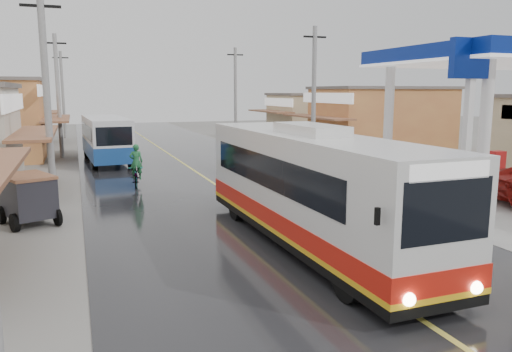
# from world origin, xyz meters

# --- Properties ---
(ground) EXTENTS (120.00, 120.00, 0.00)m
(ground) POSITION_xyz_m (0.00, 0.00, 0.00)
(ground) COLOR slate
(ground) RESTS_ON ground
(road) EXTENTS (12.00, 90.00, 0.02)m
(road) POSITION_xyz_m (0.00, 15.00, 0.01)
(road) COLOR black
(road) RESTS_ON ground
(centre_line) EXTENTS (0.15, 90.00, 0.01)m
(centre_line) POSITION_xyz_m (0.00, 15.00, 0.02)
(centre_line) COLOR #D8CC4C
(centre_line) RESTS_ON road
(shopfronts_right) EXTENTS (11.00, 44.00, 4.80)m
(shopfronts_right) POSITION_xyz_m (15.00, 12.00, 0.00)
(shopfronts_right) COLOR beige
(shopfronts_right) RESTS_ON ground
(utility_poles_left) EXTENTS (1.60, 50.00, 8.00)m
(utility_poles_left) POSITION_xyz_m (-7.00, 16.00, 0.00)
(utility_poles_left) COLOR gray
(utility_poles_left) RESTS_ON ground
(utility_poles_right) EXTENTS (1.60, 36.00, 8.00)m
(utility_poles_right) POSITION_xyz_m (7.00, 15.00, 0.00)
(utility_poles_right) COLOR gray
(utility_poles_right) RESTS_ON ground
(coach_bus) EXTENTS (2.67, 11.08, 3.44)m
(coach_bus) POSITION_xyz_m (0.03, 1.21, 1.66)
(coach_bus) COLOR silver
(coach_bus) RESTS_ON road
(second_bus) EXTENTS (2.68, 8.44, 2.76)m
(second_bus) POSITION_xyz_m (-4.33, 20.74, 1.49)
(second_bus) COLOR silver
(second_bus) RESTS_ON road
(cyclist) EXTENTS (0.89, 1.92, 2.00)m
(cyclist) POSITION_xyz_m (-3.55, 11.86, 0.66)
(cyclist) COLOR black
(cyclist) RESTS_ON ground
(tricycle_near) EXTENTS (2.14, 2.38, 1.66)m
(tricycle_near) POSITION_xyz_m (-7.68, 6.41, 0.95)
(tricycle_near) COLOR #26262D
(tricycle_near) RESTS_ON ground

